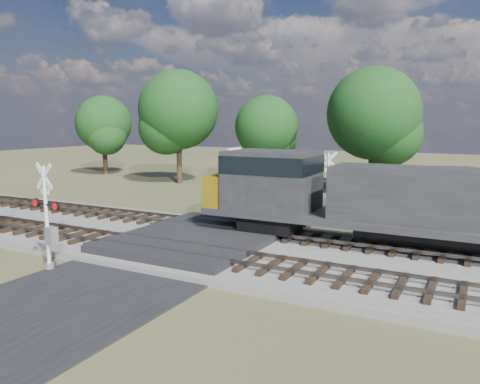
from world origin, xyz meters
The scene contains 10 objects.
ground centered at (0.00, 0.00, 0.00)m, with size 160.00×160.00×0.00m, color #3F4927.
ballast_bed centered at (10.00, 0.50, 0.15)m, with size 140.00×10.00×0.30m, color gray.
road centered at (0.00, 0.00, 0.04)m, with size 7.00×60.00×0.08m, color black.
crossing_panel centered at (0.00, 0.50, 0.32)m, with size 7.00×9.00×0.62m, color #262628.
track_near centered at (3.12, -2.00, 0.41)m, with size 140.00×2.60×0.33m.
track_far centered at (3.12, 3.00, 0.41)m, with size 140.00×2.60×0.33m.
crossing_signal_near centered at (-3.33, -5.80, 1.87)m, with size 1.81×0.43×4.50m.
crossing_signal_far centered at (3.98, 8.37, 1.84)m, with size 1.78×0.41×4.42m.
equipment_shed centered at (10.20, 11.16, 1.70)m, with size 6.47×6.47×3.35m.
treeline centered at (7.70, 21.01, 6.73)m, with size 77.69×10.61×11.28m.
Camera 1 is at (12.34, -18.73, 6.12)m, focal length 35.00 mm.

